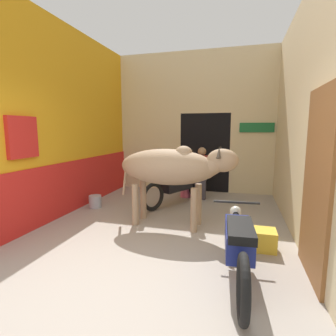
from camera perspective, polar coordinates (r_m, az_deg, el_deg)
name	(u,v)px	position (r m, az deg, el deg)	size (l,w,h in m)	color
ground_plane	(114,289)	(3.06, -11.71, -24.41)	(30.00, 30.00, 0.00)	#9E9389
wall_left_shopfront	(68,124)	(5.67, -20.97, 8.99)	(0.25, 4.63, 3.64)	orange
wall_back_with_doorway	(200,135)	(7.26, 6.93, 7.11)	(4.09, 0.93, 3.64)	beige
wall_right_with_door	(303,120)	(4.63, 27.28, 9.30)	(0.22, 4.63, 3.64)	beige
cow	(172,168)	(4.41, 0.95, 0.05)	(2.05, 0.73, 1.40)	tan
motorcycle_near	(238,242)	(3.11, 15.05, -15.25)	(0.58, 2.01, 0.73)	black
motorcycle_far	(177,186)	(5.84, 1.91, -3.86)	(1.04, 1.85, 0.71)	black
shopkeeper_seated	(201,172)	(6.30, 7.28, -0.77)	(0.36, 0.33, 1.23)	#3D3842
plastic_stool	(186,187)	(6.46, 3.92, -4.20)	(0.38, 0.38, 0.45)	#DB6093
crate	(259,239)	(3.97, 19.24, -14.42)	(0.44, 0.32, 0.28)	gold
bucket	(95,201)	(5.82, -15.56, -7.02)	(0.26, 0.26, 0.26)	#A8A8B2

